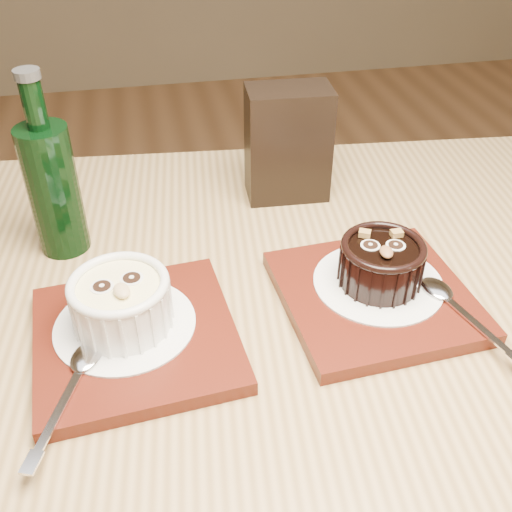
{
  "coord_description": "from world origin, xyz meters",
  "views": [
    {
      "loc": [
        -0.31,
        -0.56,
        1.15
      ],
      "look_at": [
        -0.22,
        -0.12,
        0.81
      ],
      "focal_mm": 42.0,
      "sensor_mm": 36.0,
      "label": 1
    }
  ],
  "objects_px": {
    "tray_right": "(374,296)",
    "ramekin_dark": "(381,261)",
    "condiment_stand": "(288,144)",
    "green_bottle": "(53,186)",
    "table": "(271,410)",
    "ramekin_white": "(121,301)",
    "tray_left": "(136,338)"
  },
  "relations": [
    {
      "from": "tray_right",
      "to": "ramekin_dark",
      "type": "xyz_separation_m",
      "value": [
        0.01,
        0.01,
        0.04
      ]
    },
    {
      "from": "condiment_stand",
      "to": "green_bottle",
      "type": "bearing_deg",
      "value": -166.69
    },
    {
      "from": "table",
      "to": "ramekin_white",
      "type": "xyz_separation_m",
      "value": [
        -0.13,
        0.04,
        0.14
      ]
    },
    {
      "from": "table",
      "to": "tray_right",
      "type": "height_order",
      "value": "tray_right"
    },
    {
      "from": "ramekin_dark",
      "to": "green_bottle",
      "type": "height_order",
      "value": "green_bottle"
    },
    {
      "from": "ramekin_white",
      "to": "tray_right",
      "type": "relative_size",
      "value": 0.5
    },
    {
      "from": "green_bottle",
      "to": "ramekin_dark",
      "type": "bearing_deg",
      "value": -25.42
    },
    {
      "from": "table",
      "to": "tray_left",
      "type": "distance_m",
      "value": 0.16
    },
    {
      "from": "tray_left",
      "to": "green_bottle",
      "type": "distance_m",
      "value": 0.2
    },
    {
      "from": "tray_right",
      "to": "condiment_stand",
      "type": "height_order",
      "value": "condiment_stand"
    },
    {
      "from": "tray_right",
      "to": "green_bottle",
      "type": "height_order",
      "value": "green_bottle"
    },
    {
      "from": "ramekin_dark",
      "to": "ramekin_white",
      "type": "bearing_deg",
      "value": -166.09
    },
    {
      "from": "tray_left",
      "to": "condiment_stand",
      "type": "xyz_separation_m",
      "value": [
        0.2,
        0.24,
        0.06
      ]
    },
    {
      "from": "ramekin_white",
      "to": "ramekin_dark",
      "type": "height_order",
      "value": "ramekin_white"
    },
    {
      "from": "tray_left",
      "to": "green_bottle",
      "type": "bearing_deg",
      "value": 112.63
    },
    {
      "from": "tray_left",
      "to": "condiment_stand",
      "type": "bearing_deg",
      "value": 49.87
    },
    {
      "from": "condiment_stand",
      "to": "ramekin_white",
      "type": "bearing_deg",
      "value": -132.71
    },
    {
      "from": "ramekin_dark",
      "to": "condiment_stand",
      "type": "height_order",
      "value": "condiment_stand"
    },
    {
      "from": "ramekin_white",
      "to": "table",
      "type": "bearing_deg",
      "value": -31.02
    },
    {
      "from": "tray_left",
      "to": "ramekin_dark",
      "type": "height_order",
      "value": "ramekin_dark"
    },
    {
      "from": "table",
      "to": "ramekin_dark",
      "type": "relative_size",
      "value": 15.33
    },
    {
      "from": "ramekin_dark",
      "to": "green_bottle",
      "type": "relative_size",
      "value": 0.41
    },
    {
      "from": "condiment_stand",
      "to": "green_bottle",
      "type": "distance_m",
      "value": 0.28
    },
    {
      "from": "ramekin_white",
      "to": "condiment_stand",
      "type": "distance_m",
      "value": 0.31
    },
    {
      "from": "tray_left",
      "to": "table",
      "type": "bearing_deg",
      "value": -12.77
    },
    {
      "from": "green_bottle",
      "to": "tray_left",
      "type": "bearing_deg",
      "value": -67.37
    },
    {
      "from": "tray_left",
      "to": "tray_right",
      "type": "height_order",
      "value": "same"
    },
    {
      "from": "tray_left",
      "to": "ramekin_white",
      "type": "bearing_deg",
      "value": 127.47
    },
    {
      "from": "condiment_stand",
      "to": "ramekin_dark",
      "type": "bearing_deg",
      "value": -78.66
    },
    {
      "from": "ramekin_white",
      "to": "tray_left",
      "type": "bearing_deg",
      "value": -66.97
    },
    {
      "from": "tray_left",
      "to": "ramekin_white",
      "type": "relative_size",
      "value": 1.99
    },
    {
      "from": "condiment_stand",
      "to": "green_bottle",
      "type": "xyz_separation_m",
      "value": [
        -0.27,
        -0.06,
        0.01
      ]
    }
  ]
}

